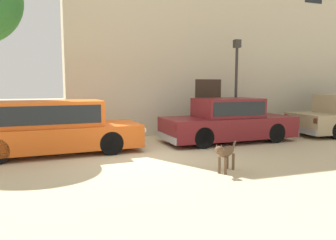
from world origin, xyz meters
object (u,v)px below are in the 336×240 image
Objects in this scene: parked_sedan_nearest at (53,126)px; street_lamp at (236,74)px; parked_sedan_second at (228,120)px; stray_dog_spotted at (225,153)px.

parked_sedan_nearest is 6.53m from street_lamp.
stray_dog_spotted is at bearing -122.34° from parked_sedan_second.
parked_sedan_nearest reaches higher than parked_sedan_second.
parked_sedan_second is (5.47, 0.11, -0.05)m from parked_sedan_nearest.
stray_dog_spotted is 5.31m from street_lamp.
street_lamp reaches higher than parked_sedan_nearest.
parked_sedan_nearest reaches higher than stray_dog_spotted.
street_lamp is at bearing -161.06° from stray_dog_spotted.
stray_dog_spotted is (-1.93, -3.29, -0.28)m from parked_sedan_second.
parked_sedan_nearest is 1.38× the size of street_lamp.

